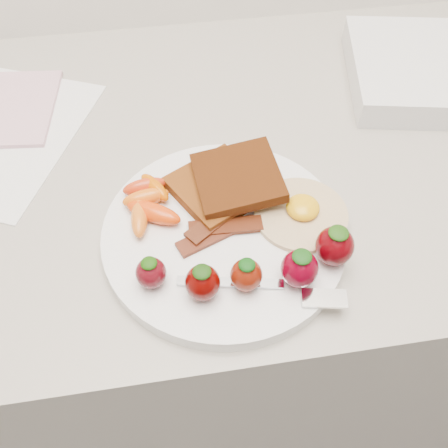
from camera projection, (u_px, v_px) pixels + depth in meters
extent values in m
cube|color=gray|center=(214.00, 310.00, 1.01)|extent=(2.00, 0.60, 0.90)
cylinder|color=white|center=(224.00, 234.00, 0.56)|extent=(0.27, 0.27, 0.02)
cube|color=#502E09|center=(218.00, 187.00, 0.58)|extent=(0.13, 0.13, 0.01)
cube|color=black|center=(238.00, 178.00, 0.57)|extent=(0.10, 0.10, 0.02)
cylinder|color=beige|center=(301.00, 214.00, 0.56)|extent=(0.12, 0.12, 0.01)
ellipsoid|color=#E7A50F|center=(303.00, 207.00, 0.55)|extent=(0.04, 0.04, 0.02)
cube|color=#46110A|center=(212.00, 235.00, 0.54)|extent=(0.08, 0.05, 0.00)
cube|color=#3C0D09|center=(226.00, 227.00, 0.55)|extent=(0.08, 0.02, 0.00)
cube|color=black|center=(217.00, 219.00, 0.55)|extent=(0.08, 0.06, 0.00)
ellipsoid|color=orange|center=(146.00, 198.00, 0.56)|extent=(0.06, 0.03, 0.02)
ellipsoid|color=#DF3E09|center=(154.00, 213.00, 0.55)|extent=(0.07, 0.05, 0.02)
ellipsoid|color=orange|center=(139.00, 218.00, 0.55)|extent=(0.02, 0.05, 0.02)
ellipsoid|color=#D45A00|center=(155.00, 188.00, 0.57)|extent=(0.04, 0.05, 0.02)
ellipsoid|color=red|center=(144.00, 187.00, 0.57)|extent=(0.05, 0.02, 0.02)
ellipsoid|color=#4F0810|center=(151.00, 273.00, 0.49)|extent=(0.03, 0.03, 0.03)
ellipsoid|color=#164207|center=(149.00, 263.00, 0.48)|extent=(0.02, 0.02, 0.01)
ellipsoid|color=#470201|center=(203.00, 283.00, 0.49)|extent=(0.04, 0.04, 0.04)
ellipsoid|color=#16390A|center=(202.00, 272.00, 0.47)|extent=(0.02, 0.02, 0.01)
ellipsoid|color=#621406|center=(246.00, 275.00, 0.49)|extent=(0.03, 0.03, 0.04)
ellipsoid|color=#0B3E0B|center=(247.00, 265.00, 0.48)|extent=(0.02, 0.02, 0.01)
ellipsoid|color=#570010|center=(299.00, 269.00, 0.49)|extent=(0.04, 0.04, 0.04)
ellipsoid|color=#12400E|center=(302.00, 257.00, 0.48)|extent=(0.02, 0.02, 0.01)
ellipsoid|color=#4A0107|center=(335.00, 246.00, 0.51)|extent=(0.04, 0.04, 0.04)
ellipsoid|color=#1B430D|center=(339.00, 233.00, 0.49)|extent=(0.02, 0.02, 0.01)
cube|color=white|center=(230.00, 282.00, 0.50)|extent=(0.11, 0.03, 0.00)
cube|color=silver|center=(324.00, 298.00, 0.49)|extent=(0.05, 0.03, 0.00)
cube|color=#D2A0AF|center=(15.00, 107.00, 0.69)|extent=(0.13, 0.17, 0.01)
cube|color=silver|center=(445.00, 71.00, 0.72)|extent=(0.31, 0.26, 0.04)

